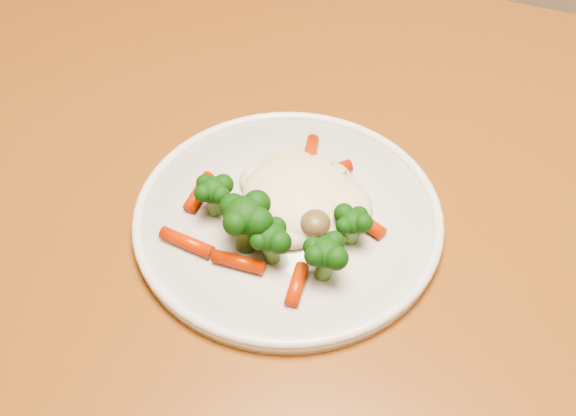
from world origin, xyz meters
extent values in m
cube|color=brown|center=(-0.21, 0.25, 0.73)|extent=(1.33, 1.08, 0.04)
cube|color=brown|center=(-0.80, 0.40, 0.35)|extent=(0.08, 0.08, 0.71)
cylinder|color=silver|center=(-0.19, 0.19, 0.76)|extent=(0.28, 0.28, 0.01)
ellipsoid|color=beige|center=(-0.19, 0.21, 0.78)|extent=(0.12, 0.11, 0.05)
ellipsoid|color=black|center=(-0.24, 0.15, 0.78)|extent=(0.04, 0.04, 0.04)
ellipsoid|color=black|center=(-0.19, 0.14, 0.79)|extent=(0.06, 0.06, 0.05)
ellipsoid|color=black|center=(-0.17, 0.14, 0.78)|extent=(0.04, 0.04, 0.04)
ellipsoid|color=black|center=(-0.12, 0.16, 0.78)|extent=(0.04, 0.04, 0.04)
ellipsoid|color=black|center=(-0.13, 0.20, 0.78)|extent=(0.04, 0.04, 0.03)
cylinder|color=red|center=(-0.22, 0.26, 0.77)|extent=(0.03, 0.05, 0.01)
cylinder|color=red|center=(-0.19, 0.25, 0.77)|extent=(0.03, 0.04, 0.01)
cylinder|color=red|center=(-0.13, 0.22, 0.77)|extent=(0.04, 0.02, 0.01)
cylinder|color=red|center=(-0.27, 0.16, 0.77)|extent=(0.03, 0.05, 0.01)
cylinder|color=red|center=(-0.23, 0.11, 0.77)|extent=(0.05, 0.02, 0.01)
cylinder|color=red|center=(-0.18, 0.12, 0.77)|extent=(0.05, 0.03, 0.01)
cylinder|color=red|center=(-0.13, 0.13, 0.77)|extent=(0.03, 0.04, 0.01)
ellipsoid|color=brown|center=(-0.18, 0.21, 0.78)|extent=(0.02, 0.02, 0.02)
ellipsoid|color=brown|center=(-0.15, 0.18, 0.78)|extent=(0.03, 0.03, 0.02)
ellipsoid|color=brown|center=(-0.20, 0.20, 0.78)|extent=(0.02, 0.02, 0.01)
ellipsoid|color=brown|center=(-0.20, 0.17, 0.78)|extent=(0.02, 0.02, 0.02)
cube|color=#D2BB8C|center=(-0.19, 0.24, 0.78)|extent=(0.02, 0.02, 0.01)
cube|color=#D2BB8C|center=(-0.18, 0.25, 0.78)|extent=(0.02, 0.02, 0.01)
cube|color=#D2BB8C|center=(-0.23, 0.22, 0.78)|extent=(0.02, 0.02, 0.01)
cube|color=#D2BB8C|center=(-0.19, 0.24, 0.78)|extent=(0.02, 0.02, 0.01)
camera|label=1|loc=(0.08, -0.15, 1.24)|focal=45.00mm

